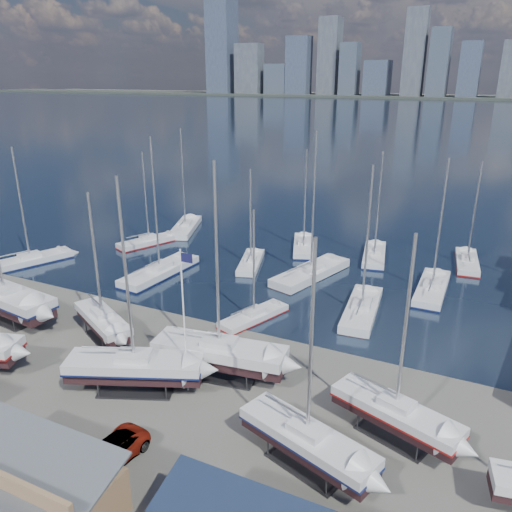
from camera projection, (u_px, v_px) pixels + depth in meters
The scene contains 25 objects.
ground at pixel (167, 377), 41.29m from camera, with size 1400.00×1400.00×0.00m, color #605E59.
water at pixel (462, 116), 304.39m from camera, with size 1400.00×600.00×0.40m, color #1B2A3E.
far_shore at pixel (482, 98), 524.58m from camera, with size 1400.00×80.00×2.20m, color #2D332D.
skyline at pixel (479, 59), 509.49m from camera, with size 639.14×43.80×107.69m.
sailboat_cradle_0 at pixel (6, 298), 50.50m from camera, with size 12.64×4.91×19.61m.
sailboat_cradle_2 at pixel (103, 320), 46.53m from camera, with size 8.71×6.06×14.14m.
sailboat_cradle_3 at pixel (135, 367), 38.85m from camera, with size 10.97×6.85×17.12m.
sailboat_cradle_4 at pixel (220, 353), 40.75m from camera, with size 11.32×4.52×17.82m.
sailboat_cradle_5 at pixel (307, 440), 31.15m from camera, with size 9.84×5.53×15.38m.
sailboat_cradle_6 at pixel (395, 413), 33.68m from camera, with size 9.40×5.41×14.76m.
sailboat_moored_0 at pixel (31, 262), 65.87m from camera, with size 6.92×11.05×16.03m.
sailboat_moored_1 at pixel (149, 242), 73.52m from camera, with size 6.18×9.76×14.17m.
sailboat_moored_2 at pixel (186, 229), 80.07m from camera, with size 6.79×11.50×16.78m.
sailboat_moored_3 at pixel (160, 273), 62.05m from camera, with size 4.36×12.16×17.82m.
sailboat_moored_4 at pixel (251, 263), 65.36m from camera, with size 4.95×9.14×13.30m.
sailboat_moored_5 at pixel (304, 247), 71.56m from camera, with size 5.99×10.29×14.86m.
sailboat_moored_6 at pixel (254, 317), 50.79m from camera, with size 4.97×8.39×12.13m.
sailboat_moored_7 at pixel (311, 275), 61.56m from camera, with size 6.82×12.76×18.55m.
sailboat_moored_8 at pixel (374, 256), 67.98m from camera, with size 4.61×10.43×15.07m.
sailboat_moored_9 at pixel (362, 311), 52.08m from camera, with size 4.09×11.05×16.31m.
sailboat_moored_10 at pixel (432, 290), 57.18m from camera, with size 3.04×10.79×16.13m.
sailboat_moored_11 at pixel (467, 263), 65.53m from camera, with size 3.71×9.75×14.23m.
car_b at pixel (37, 455), 31.83m from camera, with size 1.40×4.02×1.33m, color gray.
car_c at pixel (109, 453), 31.88m from camera, with size 2.52×5.46×1.52m, color gray.
flagpole at pixel (184, 313), 37.22m from camera, with size 1.05×0.12×11.85m.
Camera 1 is at (21.86, -38.79, 23.51)m, focal length 35.00 mm.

